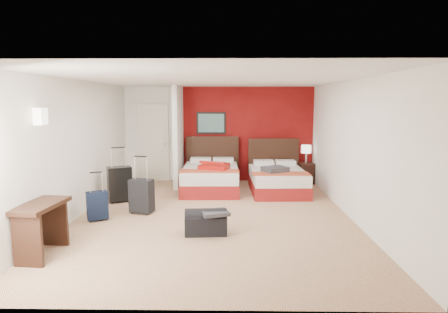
{
  "coord_description": "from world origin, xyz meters",
  "views": [
    {
      "loc": [
        0.31,
        -6.83,
        2.1
      ],
      "look_at": [
        0.18,
        0.8,
        1.0
      ],
      "focal_mm": 30.36,
      "sensor_mm": 36.0,
      "label": 1
    }
  ],
  "objects_px": {
    "suitcase_charcoal": "(142,197)",
    "bed_left": "(211,179)",
    "suitcase_navy": "(97,207)",
    "table_lamp": "(306,154)",
    "duffel_bag": "(206,224)",
    "bed_right": "(277,181)",
    "desk": "(42,229)",
    "red_suitcase_open": "(215,166)",
    "nightstand": "(305,173)",
    "suitcase_black": "(120,185)"
  },
  "relations": [
    {
      "from": "suitcase_charcoal",
      "to": "bed_left",
      "type": "bearing_deg",
      "value": 74.07
    },
    {
      "from": "suitcase_charcoal",
      "to": "suitcase_navy",
      "type": "height_order",
      "value": "suitcase_charcoal"
    },
    {
      "from": "table_lamp",
      "to": "duffel_bag",
      "type": "height_order",
      "value": "table_lamp"
    },
    {
      "from": "bed_right",
      "to": "suitcase_charcoal",
      "type": "height_order",
      "value": "suitcase_charcoal"
    },
    {
      "from": "desk",
      "to": "duffel_bag",
      "type": "bearing_deg",
      "value": 27.15
    },
    {
      "from": "bed_left",
      "to": "red_suitcase_open",
      "type": "relative_size",
      "value": 2.12
    },
    {
      "from": "red_suitcase_open",
      "to": "duffel_bag",
      "type": "distance_m",
      "value": 2.97
    },
    {
      "from": "bed_left",
      "to": "suitcase_navy",
      "type": "height_order",
      "value": "bed_left"
    },
    {
      "from": "bed_left",
      "to": "bed_right",
      "type": "bearing_deg",
      "value": -6.64
    },
    {
      "from": "nightstand",
      "to": "suitcase_black",
      "type": "height_order",
      "value": "suitcase_black"
    },
    {
      "from": "bed_left",
      "to": "duffel_bag",
      "type": "bearing_deg",
      "value": -89.5
    },
    {
      "from": "duffel_bag",
      "to": "bed_right",
      "type": "bearing_deg",
      "value": 57.88
    },
    {
      "from": "table_lamp",
      "to": "red_suitcase_open",
      "type": "bearing_deg",
      "value": -157.41
    },
    {
      "from": "bed_left",
      "to": "desk",
      "type": "bearing_deg",
      "value": -119.28
    },
    {
      "from": "bed_right",
      "to": "desk",
      "type": "height_order",
      "value": "desk"
    },
    {
      "from": "suitcase_navy",
      "to": "desk",
      "type": "distance_m",
      "value": 1.58
    },
    {
      "from": "red_suitcase_open",
      "to": "desk",
      "type": "distance_m",
      "value": 4.43
    },
    {
      "from": "suitcase_black",
      "to": "suitcase_navy",
      "type": "distance_m",
      "value": 1.29
    },
    {
      "from": "bed_right",
      "to": "suitcase_black",
      "type": "xyz_separation_m",
      "value": [
        -3.45,
        -0.93,
        0.1
      ]
    },
    {
      "from": "bed_right",
      "to": "desk",
      "type": "distance_m",
      "value": 5.28
    },
    {
      "from": "nightstand",
      "to": "suitcase_charcoal",
      "type": "distance_m",
      "value": 4.59
    },
    {
      "from": "duffel_bag",
      "to": "bed_left",
      "type": "bearing_deg",
      "value": 86.93
    },
    {
      "from": "red_suitcase_open",
      "to": "nightstand",
      "type": "bearing_deg",
      "value": 42.0
    },
    {
      "from": "bed_right",
      "to": "nightstand",
      "type": "bearing_deg",
      "value": 48.23
    },
    {
      "from": "suitcase_charcoal",
      "to": "duffel_bag",
      "type": "bearing_deg",
      "value": -24.57
    },
    {
      "from": "bed_left",
      "to": "table_lamp",
      "type": "relative_size",
      "value": 4.05
    },
    {
      "from": "bed_right",
      "to": "desk",
      "type": "xyz_separation_m",
      "value": [
        -3.69,
        -3.78,
        0.1
      ]
    },
    {
      "from": "table_lamp",
      "to": "suitcase_navy",
      "type": "height_order",
      "value": "table_lamp"
    },
    {
      "from": "table_lamp",
      "to": "desk",
      "type": "xyz_separation_m",
      "value": [
        -4.55,
        -4.8,
        -0.4
      ]
    },
    {
      "from": "bed_left",
      "to": "bed_right",
      "type": "distance_m",
      "value": 1.59
    },
    {
      "from": "suitcase_charcoal",
      "to": "suitcase_black",
      "type": "bearing_deg",
      "value": 144.74
    },
    {
      "from": "nightstand",
      "to": "suitcase_navy",
      "type": "bearing_deg",
      "value": -147.93
    },
    {
      "from": "bed_left",
      "to": "suitcase_charcoal",
      "type": "distance_m",
      "value": 2.26
    },
    {
      "from": "suitcase_black",
      "to": "suitcase_navy",
      "type": "xyz_separation_m",
      "value": [
        -0.03,
        -1.29,
        -0.11
      ]
    },
    {
      "from": "suitcase_navy",
      "to": "duffel_bag",
      "type": "height_order",
      "value": "suitcase_navy"
    },
    {
      "from": "nightstand",
      "to": "suitcase_black",
      "type": "relative_size",
      "value": 0.74
    },
    {
      "from": "red_suitcase_open",
      "to": "suitcase_black",
      "type": "xyz_separation_m",
      "value": [
        -1.97,
        -0.98,
        -0.26
      ]
    },
    {
      "from": "duffel_bag",
      "to": "red_suitcase_open",
      "type": "bearing_deg",
      "value": 85.03
    },
    {
      "from": "bed_left",
      "to": "desk",
      "type": "distance_m",
      "value": 4.46
    },
    {
      "from": "red_suitcase_open",
      "to": "suitcase_charcoal",
      "type": "relative_size",
      "value": 1.42
    },
    {
      "from": "suitcase_black",
      "to": "duffel_bag",
      "type": "xyz_separation_m",
      "value": [
        1.95,
        -1.95,
        -0.19
      ]
    },
    {
      "from": "red_suitcase_open",
      "to": "nightstand",
      "type": "distance_m",
      "value": 2.55
    },
    {
      "from": "bed_right",
      "to": "red_suitcase_open",
      "type": "xyz_separation_m",
      "value": [
        -1.48,
        0.05,
        0.35
      ]
    },
    {
      "from": "duffel_bag",
      "to": "desk",
      "type": "distance_m",
      "value": 2.38
    },
    {
      "from": "bed_left",
      "to": "red_suitcase_open",
      "type": "height_order",
      "value": "red_suitcase_open"
    },
    {
      "from": "suitcase_black",
      "to": "suitcase_charcoal",
      "type": "bearing_deg",
      "value": -77.45
    },
    {
      "from": "red_suitcase_open",
      "to": "nightstand",
      "type": "xyz_separation_m",
      "value": [
        2.34,
        0.97,
        -0.35
      ]
    },
    {
      "from": "bed_left",
      "to": "desk",
      "type": "height_order",
      "value": "desk"
    },
    {
      "from": "table_lamp",
      "to": "desk",
      "type": "height_order",
      "value": "table_lamp"
    },
    {
      "from": "red_suitcase_open",
      "to": "nightstand",
      "type": "height_order",
      "value": "red_suitcase_open"
    }
  ]
}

